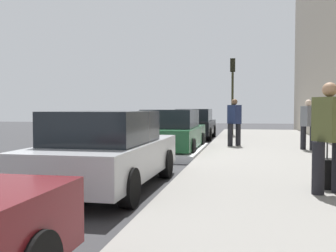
{
  "coord_description": "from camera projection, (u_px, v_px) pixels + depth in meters",
  "views": [
    {
      "loc": [
        -12.87,
        -2.42,
        1.58
      ],
      "look_at": [
        1.08,
        0.31,
        0.93
      ],
      "focal_mm": 42.95,
      "sensor_mm": 36.0,
      "label": 1
    }
  ],
  "objects": [
    {
      "name": "pedestrian_grey_coat",
      "position": [
        308.0,
        123.0,
        13.57
      ],
      "size": [
        0.53,
        0.53,
        1.7
      ],
      "color": "black",
      "rests_on": "sidewalk"
    },
    {
      "name": "parked_car_green",
      "position": [
        172.0,
        132.0,
        13.7
      ],
      "size": [
        4.53,
        1.91,
        1.51
      ],
      "color": "black",
      "rests_on": "ground"
    },
    {
      "name": "pedestrian_navy_coat",
      "position": [
        234.0,
        121.0,
        15.03
      ],
      "size": [
        0.55,
        0.54,
        1.76
      ],
      "color": "black",
      "rests_on": "sidewalk"
    },
    {
      "name": "parked_car_silver",
      "position": [
        107.0,
        150.0,
        7.73
      ],
      "size": [
        4.48,
        1.94,
        1.51
      ],
      "color": "black",
      "rests_on": "ground"
    },
    {
      "name": "traffic_light_pole",
      "position": [
        233.0,
        83.0,
        21.32
      ],
      "size": [
        0.35,
        0.26,
        4.03
      ],
      "color": "#2D2D19",
      "rests_on": "sidewalk"
    },
    {
      "name": "pedestrian_olive_coat",
      "position": [
        329.0,
        134.0,
        6.64
      ],
      "size": [
        0.59,
        0.55,
        1.84
      ],
      "color": "black",
      "rests_on": "sidewalk"
    },
    {
      "name": "rolling_suitcase",
      "position": [
        327.0,
        173.0,
        7.09
      ],
      "size": [
        0.34,
        0.22,
        0.88
      ],
      "color": "black",
      "rests_on": "sidewalk"
    },
    {
      "name": "snow_bank_curb",
      "position": [
        193.0,
        152.0,
        13.33
      ],
      "size": [
        4.39,
        0.56,
        0.22
      ],
      "primitive_type": "cube",
      "color": "white",
      "rests_on": "ground"
    },
    {
      "name": "sidewalk",
      "position": [
        275.0,
        156.0,
        12.52
      ],
      "size": [
        28.0,
        4.6,
        0.15
      ],
      "primitive_type": "cube",
      "color": "gray",
      "rests_on": "ground"
    },
    {
      "name": "lane_stripe_centre",
      "position": [
        79.0,
        154.0,
        13.77
      ],
      "size": [
        28.0,
        0.14,
        0.01
      ],
      "primitive_type": "cube",
      "color": "gold",
      "rests_on": "ground"
    },
    {
      "name": "parked_car_black",
      "position": [
        195.0,
        124.0,
        20.44
      ],
      "size": [
        4.54,
        1.92,
        1.51
      ],
      "color": "black",
      "rests_on": "ground"
    },
    {
      "name": "ground_plane",
      "position": [
        171.0,
        156.0,
        13.15
      ],
      "size": [
        56.0,
        56.0,
        0.0
      ],
      "primitive_type": "plane",
      "color": "#333335"
    }
  ]
}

